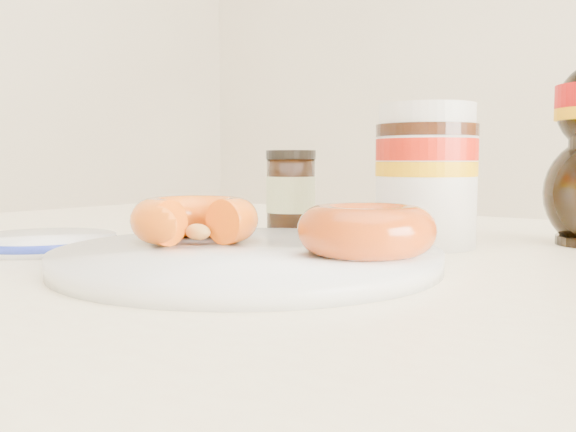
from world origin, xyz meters
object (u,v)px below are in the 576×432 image
Objects in this scene: nutella_jar at (426,170)px; dark_jar at (291,191)px; donut_bitten at (195,220)px; blue_rim_saucer at (44,242)px; plate at (247,257)px; donut_whole at (366,230)px; dining_table at (388,366)px.

nutella_jar is 1.44× the size of dark_jar.
dark_jar is (-0.07, 0.22, 0.01)m from donut_bitten.
donut_bitten is 0.16m from blue_rim_saucer.
donut_whole is (0.09, 0.03, 0.02)m from plate.
blue_rim_saucer is at bearing -169.25° from plate.
nutella_jar is at bearing -11.63° from dark_jar.
dark_jar is 0.71× the size of blue_rim_saucer.
donut_whole is 0.75× the size of blue_rim_saucer.
dark_jar reaches higher than donut_whole.
donut_bitten is (-0.06, 0.00, 0.02)m from plate.
dark_jar is at bearing 168.37° from nutella_jar.
donut_whole is 0.74× the size of nutella_jar.
plate is 2.80× the size of donut_bitten.
dark_jar is (-0.20, 0.14, 0.13)m from dining_table.
dining_table is 0.14m from plate.
donut_whole is at bearing 9.00° from donut_bitten.
nutella_jar is (0.11, 0.18, 0.04)m from donut_bitten.
donut_bitten reaches higher than blue_rim_saucer.
nutella_jar reaches higher than dark_jar.
dining_table is 0.28m from dark_jar.
blue_rim_saucer is at bearing -156.26° from dining_table.
donut_bitten is (-0.13, -0.08, 0.12)m from dining_table.
donut_bitten is at bearing -170.99° from donut_whole.
blue_rim_saucer is (-0.28, -0.12, 0.09)m from dining_table.
nutella_jar reaches higher than dining_table.
donut_whole reaches higher than blue_rim_saucer.
plate is 2.23× the size of blue_rim_saucer.
nutella_jar is at bearing 100.48° from dining_table.
donut_bitten is at bearing 175.95° from plate.
donut_whole is at bearing -77.79° from dining_table.
dining_table is 4.87× the size of plate.
nutella_jar is at bearing 40.66° from blue_rim_saucer.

